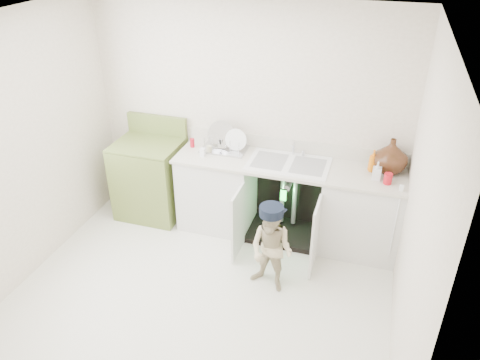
% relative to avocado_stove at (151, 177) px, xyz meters
% --- Properties ---
extents(ground, '(3.50, 3.50, 0.00)m').
position_rel_avocado_stove_xyz_m(ground, '(1.09, -1.18, -0.47)').
color(ground, beige).
rests_on(ground, ground).
extents(room_shell, '(6.00, 5.50, 1.26)m').
position_rel_avocado_stove_xyz_m(room_shell, '(1.09, -1.18, 0.78)').
color(room_shell, silver).
rests_on(room_shell, ground).
extents(counter_run, '(2.44, 1.02, 1.26)m').
position_rel_avocado_stove_xyz_m(counter_run, '(1.68, 0.03, 0.01)').
color(counter_run, silver).
rests_on(counter_run, ground).
extents(avocado_stove, '(0.74, 0.65, 1.15)m').
position_rel_avocado_stove_xyz_m(avocado_stove, '(0.00, 0.00, 0.00)').
color(avocado_stove, olive).
rests_on(avocado_stove, ground).
extents(repair_worker, '(0.51, 0.78, 0.91)m').
position_rel_avocado_stove_xyz_m(repair_worker, '(1.69, -0.87, -0.01)').
color(repair_worker, '#C6B78E').
rests_on(repair_worker, ground).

